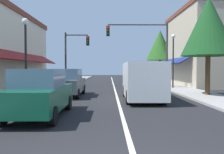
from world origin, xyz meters
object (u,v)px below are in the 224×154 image
Objects in this scene: parked_car_nearest_left at (40,93)px; traffic_signal_mast_arm at (146,43)px; street_lamp_left_near at (26,45)px; van_in_lane at (142,80)px; traffic_signal_left_corner at (73,51)px; street_lamp_right_mid at (173,52)px; tree_right_far at (160,45)px; parked_car_second_left at (68,83)px; tree_right_near at (208,27)px.

traffic_signal_mast_arm is (5.94, 11.92, 3.25)m from parked_car_nearest_left.
van_in_lane is at bearing 5.17° from street_lamp_left_near.
traffic_signal_left_corner reaches higher than street_lamp_right_mid.
street_lamp_right_mid is at bearing -97.20° from tree_right_far.
van_in_lane reaches higher than parked_car_second_left.
parked_car_second_left is 8.14m from traffic_signal_left_corner.
traffic_signal_mast_arm is at bearing 115.59° from tree_right_near.
parked_car_nearest_left is 23.96m from tree_right_far.
van_in_lane is 0.87× the size of traffic_signal_mast_arm.
traffic_signal_mast_arm reaches higher than street_lamp_right_mid.
street_lamp_left_near is 0.64× the size of tree_right_far.
street_lamp_left_near is (-1.84, -2.35, 2.16)m from parked_car_second_left.
tree_right_far is (0.59, 15.80, 0.48)m from tree_right_near.
traffic_signal_left_corner is at bearing 141.09° from tree_right_near.
traffic_signal_left_corner reaches higher than street_lamp_left_near.
traffic_signal_left_corner is 9.52m from street_lamp_right_mid.
tree_right_near is 15.82m from tree_right_far.
tree_right_near reaches higher than parked_car_second_left.
tree_right_near is at bearing -38.91° from traffic_signal_left_corner.
parked_car_second_left is 9.63m from tree_right_near.
street_lamp_left_near is at bearing 116.76° from parked_car_nearest_left.
tree_right_far is (5.02, 17.31, 3.79)m from van_in_lane.
parked_car_second_left is 0.77× the size of traffic_signal_left_corner.
tree_right_near is (9.82, -7.93, 0.96)m from traffic_signal_left_corner.
traffic_signal_left_corner is (-0.97, 13.77, 2.61)m from parked_car_nearest_left.
traffic_signal_left_corner is at bearing -142.89° from tree_right_far.
traffic_signal_left_corner is 1.20× the size of street_lamp_left_near.
street_lamp_right_mid reaches higher than van_in_lane.
tree_right_near is at bearing -64.41° from traffic_signal_mast_arm.
street_lamp_right_mid is (8.15, 4.67, 2.31)m from parked_car_second_left.
parked_car_nearest_left is at bearing -62.93° from street_lamp_left_near.
parked_car_second_left is at bearing 159.40° from van_in_lane.
tree_right_far is at bearing 74.72° from van_in_lane.
traffic_signal_left_corner is at bearing 165.07° from traffic_signal_mast_arm.
street_lamp_right_mid reaches higher than street_lamp_left_near.
tree_right_near is (8.94, -0.27, 3.57)m from parked_car_second_left.
tree_right_far is at bearing 87.88° from tree_right_near.
street_lamp_left_near is at bearing -127.43° from parked_car_second_left.
parked_car_second_left is (-0.08, 6.10, 0.00)m from parked_car_nearest_left.
traffic_signal_left_corner reaches higher than parked_car_second_left.
tree_right_far is at bearing 70.18° from traffic_signal_mast_arm.
parked_car_nearest_left is 0.92× the size of street_lamp_left_near.
street_lamp_left_near is (-7.86, -8.17, -1.09)m from traffic_signal_mast_arm.
parked_car_nearest_left is 0.87× the size of street_lamp_right_mid.
parked_car_second_left is 0.59× the size of tree_right_far.
traffic_signal_left_corner reaches higher than van_in_lane.
tree_right_near reaches higher than street_lamp_left_near.
street_lamp_right_mid is at bearing 30.46° from parked_car_second_left.
traffic_signal_left_corner is at bearing 120.62° from van_in_lane.
street_lamp_left_near is at bearing -144.91° from street_lamp_right_mid.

